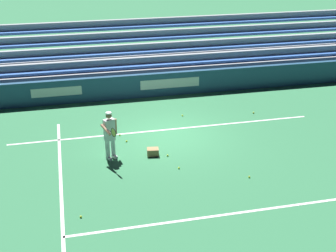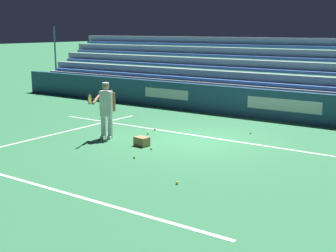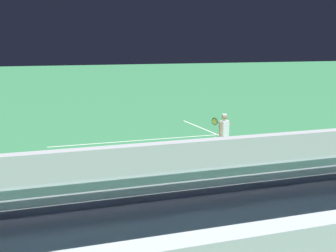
# 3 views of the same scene
# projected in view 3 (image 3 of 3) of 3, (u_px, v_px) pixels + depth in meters

# --- Properties ---
(ground_plane) EXTENTS (160.00, 160.00, 0.00)m
(ground_plane) POSITION_uv_depth(u_px,v_px,m) (181.00, 171.00, 16.63)
(ground_plane) COLOR #337A4C
(court_baseline_white) EXTENTS (12.00, 0.10, 0.01)m
(court_baseline_white) POSITION_uv_depth(u_px,v_px,m) (186.00, 174.00, 16.17)
(court_baseline_white) COLOR white
(court_baseline_white) RESTS_ON ground
(court_sideline_white) EXTENTS (0.10, 12.00, 0.01)m
(court_sideline_white) POSITION_uv_depth(u_px,v_px,m) (232.00, 141.00, 21.72)
(court_sideline_white) COLOR white
(court_sideline_white) RESTS_ON ground
(court_service_line_white) EXTENTS (8.22, 0.10, 0.01)m
(court_service_line_white) POSITION_uv_depth(u_px,v_px,m) (138.00, 141.00, 21.72)
(court_service_line_white) COLOR white
(court_service_line_white) RESTS_ON ground
(back_wall_sponsor_board) EXTENTS (25.52, 0.25, 1.10)m
(back_wall_sponsor_board) POSITION_uv_depth(u_px,v_px,m) (241.00, 192.00, 12.51)
(back_wall_sponsor_board) COLOR navy
(back_wall_sponsor_board) RESTS_ON ground
(bleacher_stand) EXTENTS (24.24, 3.20, 3.40)m
(bleacher_stand) POSITION_uv_depth(u_px,v_px,m) (290.00, 212.00, 10.41)
(bleacher_stand) COLOR #9EA3A8
(bleacher_stand) RESTS_ON ground
(tennis_player) EXTENTS (0.57, 1.08, 1.71)m
(tennis_player) POSITION_uv_depth(u_px,v_px,m) (224.00, 134.00, 18.56)
(tennis_player) COLOR silver
(tennis_player) RESTS_ON ground
(ball_box_cardboard) EXTENTS (0.44, 0.36, 0.26)m
(ball_box_cardboard) POSITION_uv_depth(u_px,v_px,m) (189.00, 155.00, 18.30)
(ball_box_cardboard) COLOR #A87F51
(ball_box_cardboard) RESTS_ON ground
(tennis_ball_toward_net) EXTENTS (0.07, 0.07, 0.07)m
(tennis_ball_toward_net) POSITION_uv_depth(u_px,v_px,m) (108.00, 151.00, 19.47)
(tennis_ball_toward_net) COLOR #CCE533
(tennis_ball_toward_net) RESTS_ON ground
(tennis_ball_stray_back) EXTENTS (0.07, 0.07, 0.07)m
(tennis_ball_stray_back) POSITION_uv_depth(u_px,v_px,m) (163.00, 153.00, 19.16)
(tennis_ball_stray_back) COLOR #CCE533
(tennis_ball_stray_back) RESTS_ON ground
(tennis_ball_midcourt) EXTENTS (0.07, 0.07, 0.07)m
(tennis_ball_midcourt) POSITION_uv_depth(u_px,v_px,m) (220.00, 164.00, 17.40)
(tennis_ball_midcourt) COLOR #CCE533
(tennis_ball_midcourt) RESTS_ON ground
(tennis_ball_far_left) EXTENTS (0.07, 0.07, 0.07)m
(tennis_ball_far_left) POSITION_uv_depth(u_px,v_px,m) (72.00, 193.00, 14.07)
(tennis_ball_far_left) COLOR #CCE533
(tennis_ball_far_left) RESTS_ON ground
(tennis_ball_on_baseline) EXTENTS (0.07, 0.07, 0.07)m
(tennis_ball_on_baseline) POSITION_uv_depth(u_px,v_px,m) (171.00, 186.00, 14.73)
(tennis_ball_on_baseline) COLOR #CCE533
(tennis_ball_on_baseline) RESTS_ON ground
(tennis_ball_far_right) EXTENTS (0.07, 0.07, 0.07)m
(tennis_ball_far_right) POSITION_uv_depth(u_px,v_px,m) (175.00, 158.00, 18.33)
(tennis_ball_far_right) COLOR #CCE533
(tennis_ball_far_right) RESTS_ON ground
(tennis_ball_by_box) EXTENTS (0.07, 0.07, 0.07)m
(tennis_ball_by_box) POSITION_uv_depth(u_px,v_px,m) (232.00, 168.00, 16.90)
(tennis_ball_by_box) COLOR #CCE533
(tennis_ball_by_box) RESTS_ON ground
(tennis_ball_near_player) EXTENTS (0.07, 0.07, 0.07)m
(tennis_ball_near_player) POSITION_uv_depth(u_px,v_px,m) (215.00, 138.00, 22.21)
(tennis_ball_near_player) COLOR #CCE533
(tennis_ball_near_player) RESTS_ON ground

